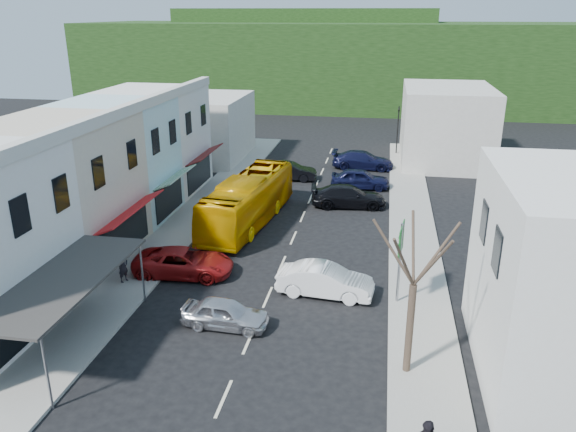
# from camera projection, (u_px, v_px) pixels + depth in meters

# --- Properties ---
(ground) EXTENTS (120.00, 120.00, 0.00)m
(ground) POSITION_uv_depth(u_px,v_px,m) (268.00, 297.00, 28.26)
(ground) COLOR black
(ground) RESTS_ON ground
(sidewalk_left) EXTENTS (3.00, 52.00, 0.15)m
(sidewalk_left) POSITION_uv_depth(u_px,v_px,m) (191.00, 219.00, 38.69)
(sidewalk_left) COLOR gray
(sidewalk_left) RESTS_ON ground
(sidewalk_right) EXTENTS (3.00, 52.00, 0.15)m
(sidewalk_right) POSITION_uv_depth(u_px,v_px,m) (413.00, 233.00, 36.28)
(sidewalk_right) COLOR gray
(sidewalk_right) RESTS_ON ground
(shopfront_row) EXTENTS (8.25, 30.00, 8.00)m
(shopfront_row) POSITION_uv_depth(u_px,v_px,m) (80.00, 181.00, 33.52)
(shopfront_row) COLOR silver
(shopfront_row) RESTS_ON ground
(distant_block_left) EXTENTS (8.00, 10.00, 6.00)m
(distant_block_left) POSITION_uv_depth(u_px,v_px,m) (203.00, 128.00, 54.15)
(distant_block_left) COLOR #B7B2A8
(distant_block_left) RESTS_ON ground
(distant_block_right) EXTENTS (8.00, 12.00, 7.00)m
(distant_block_right) POSITION_uv_depth(u_px,v_px,m) (446.00, 124.00, 53.06)
(distant_block_right) COLOR #B7B2A8
(distant_block_right) RESTS_ON ground
(hillside) EXTENTS (80.00, 26.00, 14.00)m
(hillside) POSITION_uv_depth(u_px,v_px,m) (344.00, 59.00, 86.43)
(hillside) COLOR black
(hillside) RESTS_ON ground
(bus) EXTENTS (3.86, 11.81, 3.10)m
(bus) POSITION_uv_depth(u_px,v_px,m) (248.00, 201.00, 37.65)
(bus) COLOR #DB9801
(bus) RESTS_ON ground
(car_silver) EXTENTS (4.48, 2.01, 1.40)m
(car_silver) POSITION_uv_depth(u_px,v_px,m) (225.00, 313.00, 25.39)
(car_silver) COLOR silver
(car_silver) RESTS_ON ground
(car_white) EXTENTS (4.55, 2.20, 1.40)m
(car_white) POSITION_uv_depth(u_px,v_px,m) (325.00, 282.00, 28.25)
(car_white) COLOR white
(car_white) RESTS_ON ground
(car_red) EXTENTS (4.72, 2.21, 1.40)m
(car_red) POSITION_uv_depth(u_px,v_px,m) (184.00, 263.00, 30.42)
(car_red) COLOR maroon
(car_red) RESTS_ON ground
(car_black_near) EXTENTS (4.68, 2.34, 1.40)m
(car_black_near) POSITION_uv_depth(u_px,v_px,m) (349.00, 198.00, 41.15)
(car_black_near) COLOR black
(car_black_near) RESTS_ON ground
(car_navy_mid) EXTENTS (4.43, 1.89, 1.40)m
(car_navy_mid) POSITION_uv_depth(u_px,v_px,m) (360.00, 180.00, 45.45)
(car_navy_mid) COLOR black
(car_navy_mid) RESTS_ON ground
(car_black_far) EXTENTS (4.48, 2.00, 1.40)m
(car_black_far) POSITION_uv_depth(u_px,v_px,m) (289.00, 172.00, 47.73)
(car_black_far) COLOR black
(car_black_far) RESTS_ON ground
(car_navy_far) EXTENTS (4.55, 1.98, 1.40)m
(car_navy_far) POSITION_uv_depth(u_px,v_px,m) (363.00, 161.00, 51.14)
(car_navy_far) COLOR black
(car_navy_far) RESTS_ON ground
(pedestrian_left) EXTENTS (0.60, 0.71, 1.70)m
(pedestrian_left) POSITION_uv_depth(u_px,v_px,m) (123.00, 267.00, 29.30)
(pedestrian_left) COLOR black
(pedestrian_left) RESTS_ON sidewalk_left
(direction_sign) EXTENTS (0.70, 1.95, 4.22)m
(direction_sign) POSITION_uv_depth(u_px,v_px,m) (399.00, 265.00, 26.93)
(direction_sign) COLOR #11591B
(direction_sign) RESTS_ON ground
(street_tree) EXTENTS (3.09, 3.09, 7.82)m
(street_tree) POSITION_uv_depth(u_px,v_px,m) (413.00, 285.00, 21.00)
(street_tree) COLOR #3C2D22
(street_tree) RESTS_ON ground
(traffic_signal) EXTENTS (0.52, 0.98, 4.83)m
(traffic_signal) POSITION_uv_depth(u_px,v_px,m) (398.00, 131.00, 55.70)
(traffic_signal) COLOR black
(traffic_signal) RESTS_ON ground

